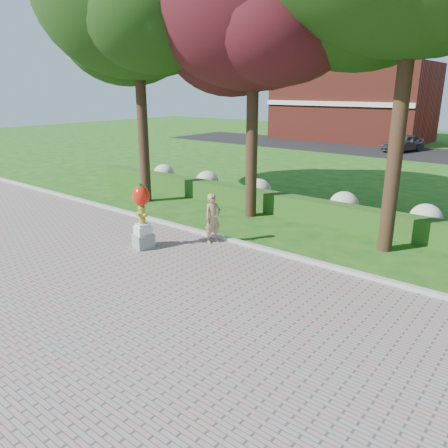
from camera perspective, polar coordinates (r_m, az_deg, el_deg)
ground at (r=11.82m, az=-5.63°, el=-6.96°), size 100.00×100.00×0.00m
walkway at (r=9.72m, az=-22.82°, el=-13.95°), size 40.00×14.00×0.04m
curb at (r=13.92m, az=3.01°, el=-2.73°), size 40.00×0.18×0.15m
lawn_hedge at (r=17.08m, az=10.93°, el=1.94°), size 24.00×0.70×0.80m
hydrangea_row at (r=17.67m, az=14.13°, el=2.75°), size 20.10×1.10×0.99m
street at (r=36.75m, az=26.77°, el=7.96°), size 50.00×8.00×0.02m
building_left at (r=45.22m, az=16.44°, el=14.97°), size 14.00×8.00×7.00m
tree_far_left at (r=19.70m, az=-11.42°, el=26.15°), size 9.00×7.68×11.66m
tree_mid_left at (r=16.98m, az=3.83°, el=25.62°), size 8.25×7.04×10.69m
hydrant_sculpture at (r=13.68m, az=-10.66°, el=1.25°), size 0.68×0.68×2.05m
woman at (r=14.00m, az=-1.47°, el=0.74°), size 0.51×0.66×1.61m
parked_car at (r=37.87m, az=22.38°, el=9.79°), size 2.67×4.28×1.36m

